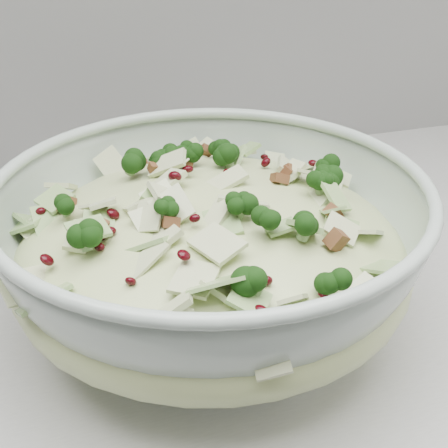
# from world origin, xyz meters

# --- Properties ---
(mixing_bowl) EXTENTS (0.45, 0.45, 0.14)m
(mixing_bowl) POSITION_xyz_m (0.63, 1.60, 0.97)
(mixing_bowl) COLOR #A6B6AB
(mixing_bowl) RESTS_ON counter
(salad) EXTENTS (0.41, 0.41, 0.14)m
(salad) POSITION_xyz_m (0.63, 1.60, 1.00)
(salad) COLOR #C2D491
(salad) RESTS_ON mixing_bowl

